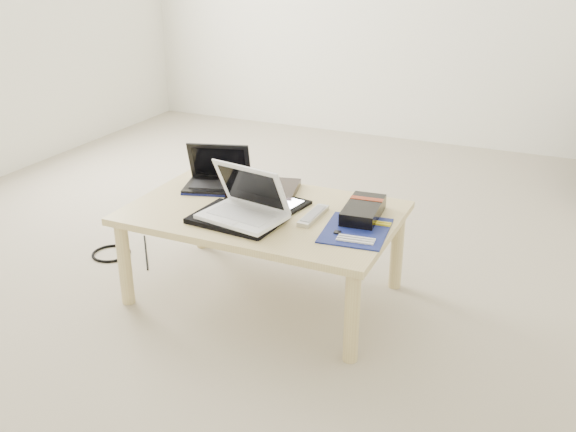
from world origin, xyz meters
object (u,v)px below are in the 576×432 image
at_px(netbook, 218,178).
at_px(gpu_box, 363,210).
at_px(coffee_table, 263,220).
at_px(white_laptop, 245,206).

height_order(netbook, gpu_box, netbook).
bearing_deg(coffee_table, netbook, 152.90).
distance_m(coffee_table, white_laptop, 0.17).
height_order(coffee_table, gpu_box, gpu_box).
bearing_deg(gpu_box, white_laptop, -150.82).
bearing_deg(white_laptop, netbook, 135.40).
relative_size(netbook, gpu_box, 1.18).
distance_m(coffee_table, gpu_box, 0.42).
relative_size(netbook, white_laptop, 0.94).
bearing_deg(gpu_box, netbook, 175.32).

